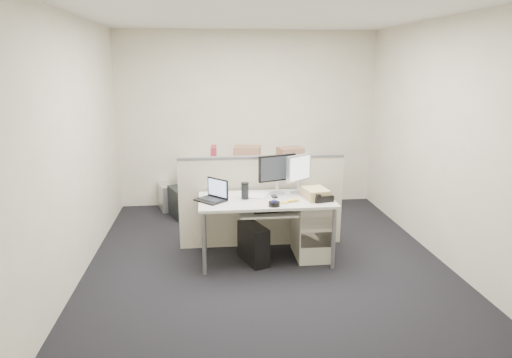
{
  "coord_description": "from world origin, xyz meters",
  "views": [
    {
      "loc": [
        -0.64,
        -4.85,
        2.19
      ],
      "look_at": [
        -0.1,
        0.15,
        0.92
      ],
      "focal_mm": 32.0,
      "sensor_mm": 36.0,
      "label": 1
    }
  ],
  "objects": [
    {
      "name": "cellphone",
      "position": [
        0.1,
        0.05,
        0.74
      ],
      "size": [
        0.07,
        0.11,
        0.01
      ],
      "primitive_type": "cube",
      "rotation": [
        0.0,
        0.0,
        0.14
      ],
      "color": "black",
      "rests_on": "desk"
    },
    {
      "name": "pc_tower_desk",
      "position": [
        -0.15,
        -0.05,
        0.22
      ],
      "size": [
        0.34,
        0.51,
        0.44
      ],
      "primitive_type": "cube",
      "rotation": [
        0.0,
        0.0,
        0.35
      ],
      "color": "black",
      "rests_on": "floor"
    },
    {
      "name": "pc_tower_spare_dark",
      "position": [
        -1.08,
        1.63,
        0.22
      ],
      "size": [
        0.35,
        0.51,
        0.44
      ],
      "primitive_type": "cube",
      "rotation": [
        0.0,
        0.0,
        0.37
      ],
      "color": "black",
      "rests_on": "floor"
    },
    {
      "name": "cardboard_box_right",
      "position": [
        0.6,
        1.81,
        0.85
      ],
      "size": [
        0.41,
        0.35,
        0.26
      ],
      "primitive_type": "cube",
      "rotation": [
        0.0,
        0.0,
        0.23
      ],
      "color": "#9E6949",
      "rests_on": "back_counter"
    },
    {
      "name": "travel_mug",
      "position": [
        -0.24,
        0.02,
        0.82
      ],
      "size": [
        0.09,
        0.09,
        0.17
      ],
      "primitive_type": "cylinder",
      "rotation": [
        0.0,
        0.0,
        0.07
      ],
      "color": "black",
      "rests_on": "desk"
    },
    {
      "name": "banana",
      "position": [
        0.28,
        -0.15,
        0.75
      ],
      "size": [
        0.16,
        0.09,
        0.04
      ],
      "primitive_type": "ellipsoid",
      "rotation": [
        0.0,
        0.0,
        0.31
      ],
      "color": "#FFF94B",
      "rests_on": "desk"
    },
    {
      "name": "laptop",
      "position": [
        -0.62,
        -0.02,
        0.85
      ],
      "size": [
        0.38,
        0.38,
        0.23
      ],
      "primitive_type": "cube",
      "rotation": [
        0.0,
        0.0,
        -0.81
      ],
      "color": "black",
      "rests_on": "desk"
    },
    {
      "name": "trackball",
      "position": [
        0.05,
        -0.28,
        0.75
      ],
      "size": [
        0.15,
        0.15,
        0.05
      ],
      "primitive_type": "cylinder",
      "rotation": [
        0.0,
        0.0,
        0.29
      ],
      "color": "black",
      "rests_on": "desk"
    },
    {
      "name": "monitor_small",
      "position": [
        0.4,
        0.18,
        0.95
      ],
      "size": [
        0.4,
        0.36,
        0.45
      ],
      "primitive_type": "cube",
      "rotation": [
        0.0,
        0.0,
        0.63
      ],
      "color": "#B7B7BC",
      "rests_on": "desk"
    },
    {
      "name": "wall_back",
      "position": [
        0.0,
        2.25,
        1.35
      ],
      "size": [
        4.0,
        0.02,
        2.7
      ],
      "primitive_type": "cube",
      "color": "beige",
      "rests_on": "ground"
    },
    {
      "name": "floor",
      "position": [
        0.0,
        0.0,
        -0.01
      ],
      "size": [
        4.0,
        4.5,
        0.01
      ],
      "primitive_type": "cube",
      "color": "black",
      "rests_on": "ground"
    },
    {
      "name": "monitor_main",
      "position": [
        0.15,
        0.18,
        0.96
      ],
      "size": [
        0.5,
        0.32,
        0.46
      ],
      "primitive_type": "cube",
      "rotation": [
        0.0,
        0.0,
        0.34
      ],
      "color": "black",
      "rests_on": "desk"
    },
    {
      "name": "paper_stack",
      "position": [
        -0.08,
        0.12,
        0.74
      ],
      "size": [
        0.27,
        0.31,
        0.01
      ],
      "primitive_type": "cube",
      "rotation": [
        0.0,
        0.0,
        -0.32
      ],
      "color": "silver",
      "rests_on": "desk"
    },
    {
      "name": "pc_tower_spare_silver",
      "position": [
        -1.3,
        2.03,
        0.2
      ],
      "size": [
        0.28,
        0.45,
        0.4
      ],
      "primitive_type": "cube",
      "rotation": [
        0.0,
        0.0,
        0.28
      ],
      "color": "#B7B7BC",
      "rests_on": "floor"
    },
    {
      "name": "red_binder",
      "position": [
        -0.55,
        1.83,
        0.87
      ],
      "size": [
        0.09,
        0.32,
        0.29
      ],
      "primitive_type": "cube",
      "rotation": [
        0.0,
        0.0,
        -0.06
      ],
      "color": "#A42536",
      "rests_on": "back_counter"
    },
    {
      "name": "cubicle_partition",
      "position": [
        0.0,
        0.45,
        0.55
      ],
      "size": [
        2.0,
        0.06,
        1.1
      ],
      "primitive_type": "cube",
      "color": "beige",
      "rests_on": "floor"
    },
    {
      "name": "wall_front",
      "position": [
        0.0,
        -2.25,
        1.35
      ],
      "size": [
        4.0,
        0.02,
        2.7
      ],
      "primitive_type": "cube",
      "color": "beige",
      "rests_on": "ground"
    },
    {
      "name": "ceiling",
      "position": [
        0.0,
        0.0,
        2.7
      ],
      "size": [
        4.0,
        4.5,
        0.01
      ],
      "primitive_type": "cube",
      "color": "white",
      "rests_on": "ground"
    },
    {
      "name": "keyboard",
      "position": [
        0.05,
        -0.14,
        0.64
      ],
      "size": [
        0.45,
        0.21,
        0.02
      ],
      "primitive_type": "cube",
      "rotation": [
        0.0,
        0.0,
        0.12
      ],
      "color": "black",
      "rests_on": "keyboard_tray"
    },
    {
      "name": "wall_right",
      "position": [
        2.0,
        0.0,
        1.35
      ],
      "size": [
        0.02,
        4.5,
        2.7
      ],
      "primitive_type": "cube",
      "color": "beige",
      "rests_on": "ground"
    },
    {
      "name": "wall_left",
      "position": [
        -2.0,
        0.0,
        1.35
      ],
      "size": [
        0.02,
        4.5,
        2.7
      ],
      "primitive_type": "cube",
      "color": "beige",
      "rests_on": "ground"
    },
    {
      "name": "keyboard_tray",
      "position": [
        0.0,
        -0.18,
        0.62
      ],
      "size": [
        0.62,
        0.32,
        0.02
      ],
      "primitive_type": "cube",
      "color": "silver",
      "rests_on": "desk"
    },
    {
      "name": "manila_folders",
      "position": [
        0.55,
        -0.05,
        0.79
      ],
      "size": [
        0.29,
        0.34,
        0.11
      ],
      "primitive_type": "cube",
      "rotation": [
        0.0,
        0.0,
        0.17
      ],
      "color": "tan",
      "rests_on": "desk"
    },
    {
      "name": "sticky_pad",
      "position": [
        0.18,
        -0.18,
        0.74
      ],
      "size": [
        0.1,
        0.1,
        0.01
      ],
      "primitive_type": "cube",
      "rotation": [
        0.0,
        0.0,
        -0.37
      ],
      "color": "gold",
      "rests_on": "desk"
    },
    {
      "name": "back_counter",
      "position": [
        0.0,
        1.93,
        0.36
      ],
      "size": [
        2.0,
        0.6,
        0.72
      ],
      "primitive_type": "cube",
      "color": "beige",
      "rests_on": "floor"
    },
    {
      "name": "drawer_pedestal",
      "position": [
        0.55,
        0.05,
        0.33
      ],
      "size": [
        0.4,
        0.55,
        0.65
      ],
      "primitive_type": "cube",
      "color": "beige",
      "rests_on": "floor"
    },
    {
      "name": "desk_phone",
      "position": [
        0.6,
        -0.14,
        0.76
      ],
      "size": [
        0.25,
        0.22,
        0.07
      ],
      "primitive_type": "cube",
      "rotation": [
        0.0,
        0.0,
        0.22
      ],
      "color": "black",
      "rests_on": "desk"
    },
    {
      "name": "cardboard_box_left",
      "position": [
        -0.05,
        1.81,
        0.86
      ],
      "size": [
        0.43,
        0.36,
        0.29
      ],
      "primitive_type": "cube",
      "rotation": [
        0.0,
        0.0,
        -0.19
      ],
      "color": "#9E6949",
      "rests_on": "back_counter"
    },
    {
      "name": "desk",
      "position": [
        0.0,
        0.0,
        0.66
      ],
      "size": [
        1.5,
        0.75,
        0.73
      ],
      "color": "silver",
      "rests_on": "floor"
    }
  ]
}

